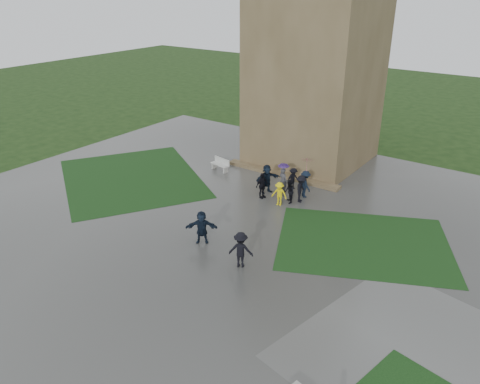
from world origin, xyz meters
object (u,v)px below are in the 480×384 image
Objects in this scene: tower at (318,40)px; bench at (220,164)px; pedestrian_near at (241,250)px; pedestrian_mid at (202,227)px.

tower reaches higher than bench.
bench is (-4.25, -6.10, -8.51)m from tower.
bench is at bearing -71.97° from pedestrian_near.
bench is at bearing 87.66° from pedestrian_mid.
pedestrian_mid is at bearing -84.74° from tower.
tower reaches higher than pedestrian_mid.
pedestrian_mid is (5.63, -8.87, 0.45)m from bench.
pedestrian_mid is (1.38, -14.97, -8.06)m from tower.
pedestrian_mid is 0.98× the size of pedestrian_near.
pedestrian_near is (4.41, -15.65, -8.05)m from tower.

